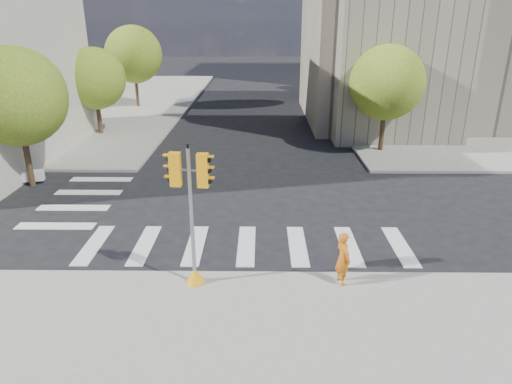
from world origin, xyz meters
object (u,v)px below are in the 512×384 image
photographer (343,258)px  traffic_signal (192,228)px  lamp_far (343,51)px  lamp_near (380,66)px

photographer → traffic_signal: bearing=67.7°
lamp_far → lamp_near: bearing=-90.0°
traffic_signal → photographer: (4.34, 0.03, -0.96)m
lamp_near → photographer: bearing=-105.6°
lamp_near → traffic_signal: 21.10m
traffic_signal → lamp_near: bearing=68.7°
photographer → lamp_near: bearing=-38.4°
lamp_near → traffic_signal: bearing=-117.1°
lamp_far → traffic_signal: size_ratio=1.92×
lamp_far → photographer: (-5.21, -32.60, -3.61)m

